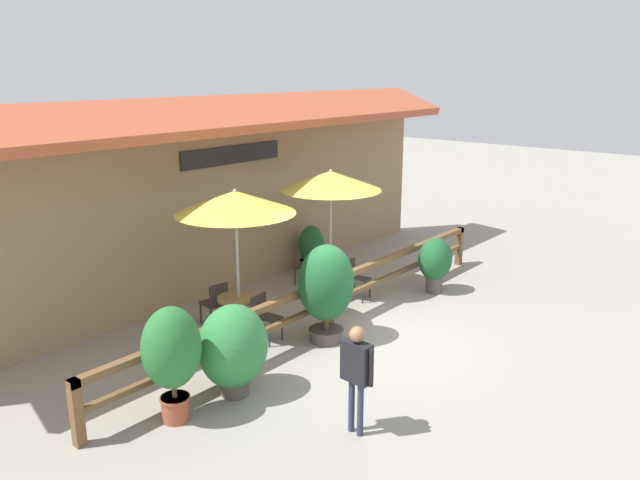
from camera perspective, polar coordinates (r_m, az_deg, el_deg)
ground_plane at (r=11.47m, az=4.92°, el=-9.19°), size 60.00×60.00×0.00m
building_facade at (r=13.47m, az=-9.25°, el=4.08°), size 14.28×1.49×4.23m
patio_railing at (r=11.79m, az=0.83°, el=-4.78°), size 10.40×0.14×0.95m
patio_umbrella_near at (r=11.13m, az=-7.75°, el=3.44°), size 2.16×2.16×2.72m
dining_table_near at (r=11.68m, az=-7.41°, el=-5.85°), size 0.80×0.80×0.70m
chair_near_streetside at (r=11.33m, az=-5.13°, el=-6.89°), size 0.47×0.47×0.85m
chair_near_wallside at (r=12.10m, az=-9.52°, el=-5.55°), size 0.48×0.48×0.85m
patio_umbrella_middle at (r=13.19m, az=0.99°, el=5.45°), size 2.16×2.16×2.72m
dining_table_middle at (r=13.66m, az=0.95°, el=-2.54°), size 0.80×0.80×0.70m
chair_middle_streetside at (r=13.30m, az=3.27°, el=-3.41°), size 0.50×0.50×0.85m
chair_middle_wallside at (r=14.14m, az=-1.03°, el=-2.24°), size 0.51×0.51×0.85m
potted_plant_small_flowering at (r=8.86m, az=-13.40°, el=-9.97°), size 0.84×0.76×1.69m
potted_plant_corner_fern at (r=11.07m, az=0.57°, el=-4.24°), size 1.05×0.95×1.80m
potted_plant_tall_tropical at (r=9.48m, az=-7.94°, el=-9.73°), size 1.09×0.98×1.43m
potted_plant_entrance_palm at (r=13.84m, az=10.49°, el=-1.91°), size 0.79×0.71×1.23m
potted_plant_broad_leaf at (r=15.09m, az=-0.79°, el=-0.85°), size 0.65×0.64×1.12m
pedestrian at (r=8.36m, az=3.37°, el=-11.42°), size 0.21×0.55×1.55m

